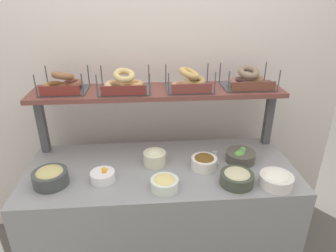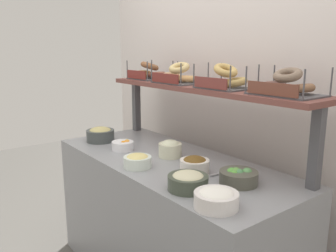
{
  "view_description": "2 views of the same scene",
  "coord_description": "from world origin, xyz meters",
  "px_view_note": "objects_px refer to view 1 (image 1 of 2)",
  "views": [
    {
      "loc": [
        -0.08,
        -1.61,
        1.88
      ],
      "look_at": [
        0.05,
        0.09,
        1.09
      ],
      "focal_mm": 31.97,
      "sensor_mm": 36.0,
      "label": 1
    },
    {
      "loc": [
        1.61,
        -1.24,
        1.5
      ],
      "look_at": [
        -0.01,
        0.0,
        1.05
      ],
      "focal_mm": 37.49,
      "sensor_mm": 36.0,
      "label": 2
    }
  ],
  "objects_px": {
    "bowl_potato_salad": "(155,157)",
    "bagel_basket_plain": "(124,84)",
    "bowl_veggie_mix": "(240,156)",
    "bowl_chocolate_spread": "(204,162)",
    "bowl_fruit_salad": "(103,176)",
    "serving_spoon_near_plate": "(216,155)",
    "bagel_basket_poppy": "(248,80)",
    "bagel_basket_sesame": "(189,82)",
    "bagel_basket_cinnamon_raisin": "(64,84)",
    "bowl_cream_cheese": "(276,179)",
    "bowl_tuna_salad": "(237,177)",
    "bowl_egg_salad": "(165,183)",
    "bowl_hummus": "(50,176)"
  },
  "relations": [
    {
      "from": "bowl_cream_cheese",
      "to": "bagel_basket_sesame",
      "type": "relative_size",
      "value": 0.64
    },
    {
      "from": "bowl_veggie_mix",
      "to": "bagel_basket_plain",
      "type": "distance_m",
      "value": 0.89
    },
    {
      "from": "bowl_veggie_mix",
      "to": "bowl_cream_cheese",
      "type": "relative_size",
      "value": 1.0
    },
    {
      "from": "serving_spoon_near_plate",
      "to": "bagel_basket_cinnamon_raisin",
      "type": "xyz_separation_m",
      "value": [
        -0.98,
        0.17,
        0.47
      ]
    },
    {
      "from": "bagel_basket_cinnamon_raisin",
      "to": "bowl_veggie_mix",
      "type": "bearing_deg",
      "value": -12.17
    },
    {
      "from": "bagel_basket_sesame",
      "to": "bagel_basket_poppy",
      "type": "relative_size",
      "value": 0.89
    },
    {
      "from": "bowl_egg_salad",
      "to": "bagel_basket_poppy",
      "type": "bearing_deg",
      "value": 40.09
    },
    {
      "from": "bowl_chocolate_spread",
      "to": "bowl_fruit_salad",
      "type": "relative_size",
      "value": 1.11
    },
    {
      "from": "bowl_cream_cheese",
      "to": "serving_spoon_near_plate",
      "type": "height_order",
      "value": "bowl_cream_cheese"
    },
    {
      "from": "bowl_chocolate_spread",
      "to": "bowl_hummus",
      "type": "distance_m",
      "value": 0.92
    },
    {
      "from": "bowl_hummus",
      "to": "bowl_veggie_mix",
      "type": "bearing_deg",
      "value": 8.0
    },
    {
      "from": "bowl_cream_cheese",
      "to": "bagel_basket_plain",
      "type": "distance_m",
      "value": 1.08
    },
    {
      "from": "bowl_tuna_salad",
      "to": "bagel_basket_plain",
      "type": "xyz_separation_m",
      "value": [
        -0.64,
        0.46,
        0.43
      ]
    },
    {
      "from": "bowl_veggie_mix",
      "to": "bowl_tuna_salad",
      "type": "bearing_deg",
      "value": -111.62
    },
    {
      "from": "bowl_potato_salad",
      "to": "bowl_fruit_salad",
      "type": "distance_m",
      "value": 0.35
    },
    {
      "from": "bagel_basket_sesame",
      "to": "bagel_basket_plain",
      "type": "bearing_deg",
      "value": -179.55
    },
    {
      "from": "bowl_veggie_mix",
      "to": "bowl_egg_salad",
      "type": "distance_m",
      "value": 0.58
    },
    {
      "from": "bowl_chocolate_spread",
      "to": "bowl_fruit_salad",
      "type": "height_order",
      "value": "bowl_chocolate_spread"
    },
    {
      "from": "bowl_cream_cheese",
      "to": "bagel_basket_cinnamon_raisin",
      "type": "bearing_deg",
      "value": 157.33
    },
    {
      "from": "bagel_basket_cinnamon_raisin",
      "to": "bagel_basket_poppy",
      "type": "relative_size",
      "value": 0.87
    },
    {
      "from": "bowl_veggie_mix",
      "to": "bagel_basket_cinnamon_raisin",
      "type": "height_order",
      "value": "bagel_basket_cinnamon_raisin"
    },
    {
      "from": "bowl_fruit_salad",
      "to": "serving_spoon_near_plate",
      "type": "distance_m",
      "value": 0.76
    },
    {
      "from": "bowl_chocolate_spread",
      "to": "bowl_cream_cheese",
      "type": "height_order",
      "value": "bowl_chocolate_spread"
    },
    {
      "from": "bowl_chocolate_spread",
      "to": "bowl_egg_salad",
      "type": "relative_size",
      "value": 1.01
    },
    {
      "from": "bowl_tuna_salad",
      "to": "bagel_basket_cinnamon_raisin",
      "type": "bearing_deg",
      "value": 154.57
    },
    {
      "from": "bowl_fruit_salad",
      "to": "bagel_basket_poppy",
      "type": "height_order",
      "value": "bagel_basket_poppy"
    },
    {
      "from": "bowl_tuna_salad",
      "to": "bagel_basket_plain",
      "type": "relative_size",
      "value": 0.6
    },
    {
      "from": "bowl_egg_salad",
      "to": "bagel_basket_sesame",
      "type": "height_order",
      "value": "bagel_basket_sesame"
    },
    {
      "from": "bowl_chocolate_spread",
      "to": "bowl_veggie_mix",
      "type": "height_order",
      "value": "bowl_chocolate_spread"
    },
    {
      "from": "bowl_veggie_mix",
      "to": "bowl_hummus",
      "type": "height_order",
      "value": "bowl_hummus"
    },
    {
      "from": "bowl_hummus",
      "to": "bagel_basket_sesame",
      "type": "relative_size",
      "value": 0.67
    },
    {
      "from": "bowl_veggie_mix",
      "to": "bowl_potato_salad",
      "type": "bearing_deg",
      "value": 179.33
    },
    {
      "from": "bowl_fruit_salad",
      "to": "bagel_basket_sesame",
      "type": "distance_m",
      "value": 0.8
    },
    {
      "from": "bowl_chocolate_spread",
      "to": "serving_spoon_near_plate",
      "type": "relative_size",
      "value": 0.91
    },
    {
      "from": "bagel_basket_plain",
      "to": "bowl_tuna_salad",
      "type": "bearing_deg",
      "value": -35.72
    },
    {
      "from": "bagel_basket_sesame",
      "to": "bowl_cream_cheese",
      "type": "bearing_deg",
      "value": -48.15
    },
    {
      "from": "bagel_basket_poppy",
      "to": "serving_spoon_near_plate",
      "type": "bearing_deg",
      "value": -143.95
    },
    {
      "from": "bowl_fruit_salad",
      "to": "bowl_veggie_mix",
      "type": "bearing_deg",
      "value": 9.67
    },
    {
      "from": "bowl_potato_salad",
      "to": "serving_spoon_near_plate",
      "type": "height_order",
      "value": "bowl_potato_salad"
    },
    {
      "from": "bowl_veggie_mix",
      "to": "bagel_basket_poppy",
      "type": "height_order",
      "value": "bagel_basket_poppy"
    },
    {
      "from": "bowl_veggie_mix",
      "to": "bowl_potato_salad",
      "type": "relative_size",
      "value": 1.32
    },
    {
      "from": "bowl_chocolate_spread",
      "to": "bowl_cream_cheese",
      "type": "xyz_separation_m",
      "value": [
        0.38,
        -0.21,
        -0.0
      ]
    },
    {
      "from": "bowl_potato_salad",
      "to": "bagel_basket_plain",
      "type": "height_order",
      "value": "bagel_basket_plain"
    },
    {
      "from": "bowl_veggie_mix",
      "to": "bagel_basket_sesame",
      "type": "bearing_deg",
      "value": 145.81
    },
    {
      "from": "bowl_fruit_salad",
      "to": "bagel_basket_plain",
      "type": "bearing_deg",
      "value": 69.96
    },
    {
      "from": "bowl_hummus",
      "to": "serving_spoon_near_plate",
      "type": "relative_size",
      "value": 1.13
    },
    {
      "from": "bowl_hummus",
      "to": "bagel_basket_poppy",
      "type": "bearing_deg",
      "value": 17.82
    },
    {
      "from": "bowl_potato_salad",
      "to": "bowl_cream_cheese",
      "type": "relative_size",
      "value": 0.76
    },
    {
      "from": "bowl_egg_salad",
      "to": "bowl_fruit_salad",
      "type": "bearing_deg",
      "value": 162.29
    },
    {
      "from": "bowl_chocolate_spread",
      "to": "bowl_tuna_salad",
      "type": "bearing_deg",
      "value": -49.26
    }
  ]
}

